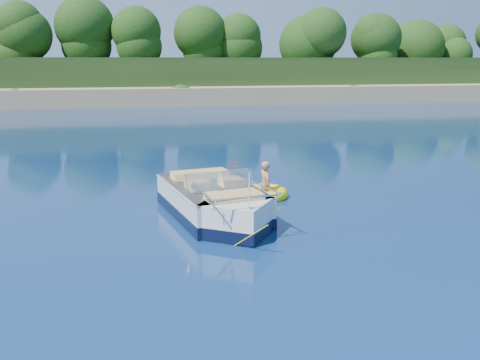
{
  "coord_description": "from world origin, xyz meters",
  "views": [
    {
      "loc": [
        -4.43,
        -10.29,
        3.84
      ],
      "look_at": [
        -1.65,
        2.61,
        0.85
      ],
      "focal_mm": 40.0,
      "sensor_mm": 36.0,
      "label": 1
    }
  ],
  "objects": [
    {
      "name": "ground",
      "position": [
        0.0,
        0.0,
        0.0
      ],
      "size": [
        160.0,
        160.0,
        0.0
      ],
      "primitive_type": "plane",
      "color": "#091A3F",
      "rests_on": "ground"
    },
    {
      "name": "shoreline",
      "position": [
        0.0,
        63.77,
        0.98
      ],
      "size": [
        170.0,
        59.0,
        6.0
      ],
      "color": "tan",
      "rests_on": "ground"
    },
    {
      "name": "treeline",
      "position": [
        0.04,
        41.01,
        5.55
      ],
      "size": [
        150.0,
        7.12,
        8.19
      ],
      "color": "black",
      "rests_on": "ground"
    },
    {
      "name": "motorboat",
      "position": [
        -2.34,
        2.17,
        0.35
      ],
      "size": [
        2.52,
        5.32,
        1.79
      ],
      "rotation": [
        0.0,
        0.0,
        0.18
      ],
      "color": "white",
      "rests_on": "ground"
    },
    {
      "name": "tow_tube",
      "position": [
        -0.66,
        4.0,
        0.1
      ],
      "size": [
        1.63,
        1.63,
        0.37
      ],
      "rotation": [
        0.0,
        0.0,
        -0.18
      ],
      "color": "#FAEA08",
      "rests_on": "ground"
    },
    {
      "name": "boy",
      "position": [
        -0.64,
        3.96,
        0.0
      ],
      "size": [
        0.5,
        0.8,
        1.47
      ],
      "primitive_type": "imported",
      "rotation": [
        0.0,
        -0.17,
        1.8
      ],
      "color": "tan",
      "rests_on": "ground"
    }
  ]
}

